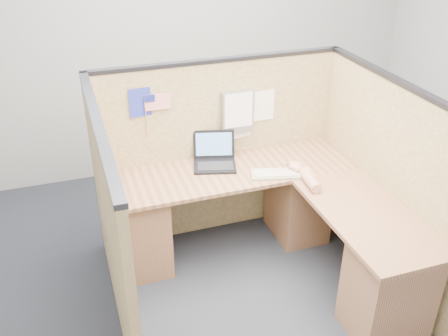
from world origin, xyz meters
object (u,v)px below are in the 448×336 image
object	(u,v)px
keyboard	(281,174)
mouse	(295,169)
l_desk	(271,229)
laptop	(212,157)

from	to	relation	value
keyboard	mouse	bearing A→B (deg)	26.71
l_desk	laptop	distance (m)	0.74
keyboard	mouse	distance (m)	0.13
laptop	mouse	world-z (taller)	laptop
laptop	keyboard	size ratio (longest dim) A/B	0.81
mouse	keyboard	bearing A→B (deg)	-168.36
l_desk	keyboard	distance (m)	0.43
keyboard	l_desk	bearing A→B (deg)	-112.76
l_desk	mouse	size ratio (longest dim) A/B	16.82
laptop	mouse	size ratio (longest dim) A/B	3.40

